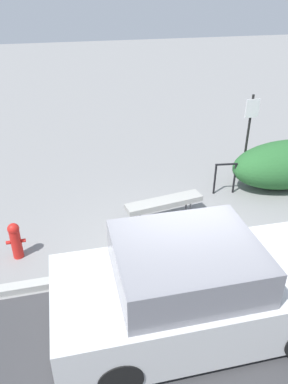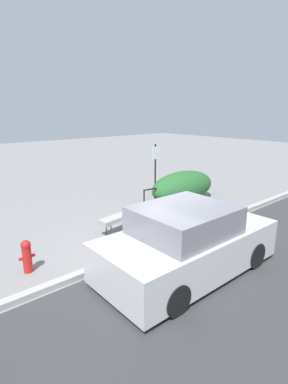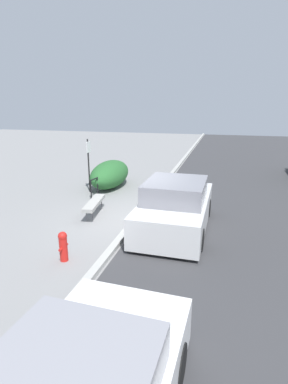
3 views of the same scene
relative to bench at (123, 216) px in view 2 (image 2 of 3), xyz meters
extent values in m
plane|color=gray|center=(-0.14, -1.55, -0.44)|extent=(60.00, 60.00, 0.00)
cube|color=#A8A8A3|center=(-0.14, -1.55, -0.37)|extent=(60.00, 0.20, 0.13)
cylinder|color=#515156|center=(-0.59, -0.19, -0.25)|extent=(0.04, 0.04, 0.38)
cylinder|color=#515156|center=(0.62, -0.01, -0.25)|extent=(0.04, 0.04, 0.38)
cylinder|color=#515156|center=(-0.62, 0.01, -0.25)|extent=(0.04, 0.04, 0.38)
cylinder|color=#515156|center=(0.59, 0.19, -0.25)|extent=(0.04, 0.04, 0.38)
cube|color=#999993|center=(0.00, 0.00, 0.01)|extent=(1.78, 0.63, 0.12)
cylinder|color=black|center=(1.55, 0.83, -0.04)|extent=(0.05, 0.05, 0.80)
cylinder|color=black|center=(2.05, 0.76, -0.04)|extent=(0.05, 0.05, 0.80)
cylinder|color=black|center=(1.80, 0.80, 0.36)|extent=(0.55, 0.12, 0.05)
cylinder|color=black|center=(2.60, 1.38, 0.71)|extent=(0.06, 0.06, 2.30)
cube|color=white|center=(2.60, 1.34, 1.53)|extent=(0.36, 0.02, 0.46)
cylinder|color=red|center=(-3.12, -0.58, -0.14)|extent=(0.20, 0.20, 0.60)
sphere|color=red|center=(-3.12, -0.58, 0.22)|extent=(0.22, 0.22, 0.22)
cylinder|color=red|center=(-3.26, -0.58, -0.08)|extent=(0.08, 0.07, 0.07)
cylinder|color=red|center=(-2.98, -0.58, -0.08)|extent=(0.08, 0.07, 0.07)
ellipsoid|color=#28602D|center=(3.56, 0.80, 0.17)|extent=(3.08, 1.46, 1.22)
cylinder|color=black|center=(0.92, -2.04, -0.14)|extent=(0.60, 0.19, 0.60)
cylinder|color=black|center=(0.90, -3.80, -0.14)|extent=(0.60, 0.19, 0.60)
cylinder|color=black|center=(-1.67, -2.00, -0.14)|extent=(0.60, 0.19, 0.60)
cylinder|color=black|center=(-1.69, -3.76, -0.14)|extent=(0.60, 0.19, 0.60)
cube|color=silver|center=(-0.38, -2.90, 0.10)|extent=(4.21, 1.96, 0.86)
cube|color=gray|center=(-0.55, -2.90, 0.81)|extent=(2.03, 1.74, 0.60)
camera|label=1|loc=(-2.10, -6.73, 4.28)|focal=35.00mm
camera|label=2|loc=(-5.11, -6.83, 3.06)|focal=28.00mm
camera|label=3|loc=(-9.00, -4.20, 3.29)|focal=28.00mm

